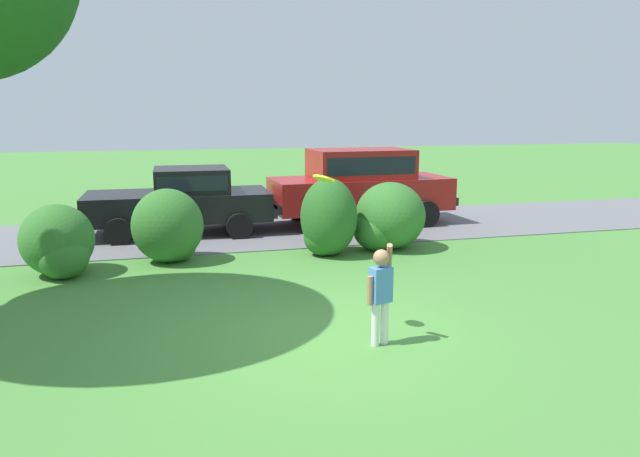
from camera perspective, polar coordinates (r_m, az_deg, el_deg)
ground_plane at (r=7.79m, az=1.27°, el=-10.19°), size 80.00×80.00×0.00m
driveway_strip at (r=14.45m, az=-6.54°, el=-0.20°), size 28.00×4.40×0.02m
shrub_near_tree at (r=11.33m, az=-23.89°, el=-1.32°), size 1.26×1.43×1.26m
shrub_centre_left at (r=11.65m, az=-14.37°, el=0.06°), size 1.35×1.25×1.42m
shrub_centre at (r=11.81m, az=0.76°, el=0.74°), size 1.13×1.22×1.56m
shrub_centre_right at (r=12.47m, az=6.51°, el=0.97°), size 1.55×1.53×1.41m
parked_sedan at (r=14.26m, az=-13.09°, el=2.84°), size 4.42×2.14×1.56m
parked_suv at (r=15.14m, az=3.88°, el=4.45°), size 4.75×2.21×1.92m
child_thrower at (r=7.29m, az=5.86°, el=-5.80°), size 0.41×0.34×1.29m
frisbee at (r=7.35m, az=0.37°, el=4.82°), size 0.29×0.28×0.17m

